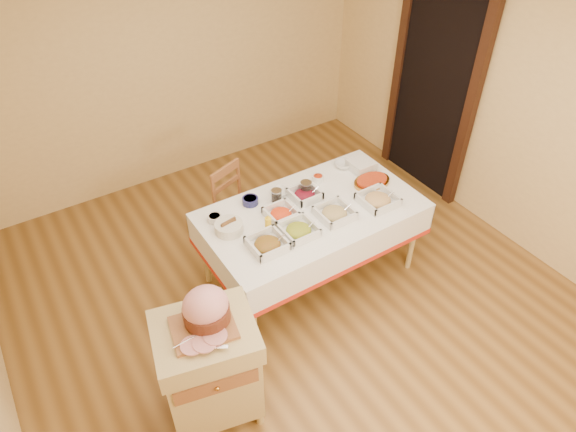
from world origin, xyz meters
The scene contains 23 objects.
room_shell centered at (0.00, 0.00, 1.30)m, with size 5.00×5.00×5.00m.
doorway centered at (2.20, 0.90, 1.11)m, with size 0.09×1.10×2.20m.
dining_table centered at (0.30, 0.30, 0.60)m, with size 1.82×1.02×0.76m.
butcher_cart centered at (-1.02, -0.44, 0.51)m, with size 0.74×0.66×0.90m.
dining_chair centered at (-0.05, 0.98, 0.45)m, with size 0.50×0.49×0.87m.
ham_on_board centered at (-0.98, -0.41, 1.01)m, with size 0.41×0.39×0.27m.
serving_dish_a centered at (-0.25, 0.10, 0.80)m, with size 0.27×0.27×0.12m.
serving_dish_b centered at (0.04, 0.11, 0.79)m, with size 0.26×0.26×0.11m.
serving_dish_c centered at (0.40, 0.13, 0.80)m, with size 0.27×0.27×0.11m.
serving_dish_d centered at (0.81, 0.07, 0.80)m, with size 0.29×0.29×0.11m.
serving_dish_e centered at (0.03, 0.35, 0.80)m, with size 0.24×0.23×0.11m.
serving_dish_f centered at (0.34, 0.46, 0.80)m, with size 0.25×0.24×0.11m.
small_bowl_left centered at (-0.44, 0.60, 0.79)m, with size 0.12×0.12×0.05m.
small_bowl_mid centered at (-0.09, 0.65, 0.79)m, with size 0.14×0.14×0.06m.
small_bowl_right centered at (0.58, 0.61, 0.79)m, with size 0.10×0.10×0.05m.
bowl_white_imported centered at (0.19, 0.63, 0.78)m, with size 0.15×0.15×0.04m, color silver.
bowl_small_imported centered at (0.90, 0.66, 0.79)m, with size 0.17×0.17×0.05m, color silver.
preserve_jar_left centered at (0.11, 0.55, 0.81)m, with size 0.09×0.09×0.12m.
preserve_jar_right centered at (0.37, 0.50, 0.82)m, with size 0.10×0.10×0.13m.
mustard_bottle centered at (-0.15, 0.26, 0.83)m, with size 0.05×0.05×0.16m.
bread_basket centered at (-0.41, 0.43, 0.80)m, with size 0.23×0.23×0.10m.
plate_stack centered at (1.01, 0.54, 0.80)m, with size 0.21×0.21×0.09m.
brass_platter centered at (0.95, 0.32, 0.78)m, with size 0.35×0.25×0.05m.
Camera 1 is at (-1.65, -2.38, 3.43)m, focal length 32.00 mm.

